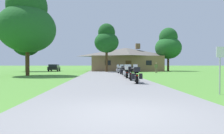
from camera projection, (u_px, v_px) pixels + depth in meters
ground_plane at (107, 75)px, 24.99m from camera, size 500.00×500.00×0.00m
asphalt_driveway at (107, 76)px, 22.99m from camera, size 6.40×80.00×0.06m
motorcycle_red_nearest_to_camera at (136, 75)px, 13.34m from camera, size 0.84×2.08×1.30m
motorcycle_yellow_second_in_row at (130, 73)px, 16.03m from camera, size 0.66×2.08×1.30m
motorcycle_orange_third_in_row at (127, 72)px, 18.67m from camera, size 0.77×2.08×1.30m
motorcycle_black_fourth_in_row at (125, 71)px, 21.25m from camera, size 0.94×2.07×1.30m
motorcycle_black_fifth_in_row at (123, 71)px, 23.90m from camera, size 0.75×2.08×1.30m
motorcycle_silver_sixth_in_row at (121, 70)px, 26.37m from camera, size 0.91×2.08×1.30m
motorcycle_yellow_farthest_in_row at (118, 69)px, 29.10m from camera, size 0.73×2.08×1.30m
stone_lodge at (126, 59)px, 40.77m from camera, size 14.93×8.57×5.81m
bystander_olive_shirt_near_lodge at (156, 67)px, 31.35m from camera, size 0.54×0.29×1.69m
metal_signpost_roadside at (220, 64)px, 8.56m from camera, size 0.36×0.06×2.14m
tree_left_near at (27, 22)px, 23.19m from camera, size 6.72×6.72×10.88m
tree_by_lodge_front at (107, 40)px, 34.41m from camera, size 4.36×4.36×8.71m
tree_left_far at (26, 42)px, 37.68m from camera, size 5.08×5.08×9.15m
tree_right_of_lodge at (168, 45)px, 40.43m from camera, size 5.46×5.46×9.11m
parked_black_suv_far_left at (54, 67)px, 39.05m from camera, size 2.21×4.74×1.40m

